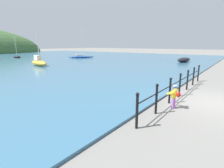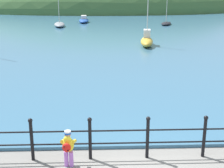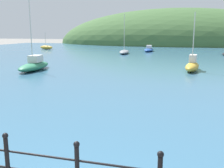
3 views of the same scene
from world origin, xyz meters
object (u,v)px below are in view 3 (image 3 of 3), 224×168
at_px(boat_green_fishing, 34,65).
at_px(boat_far_right, 124,52).
at_px(boat_twin_mast, 46,47).
at_px(boat_far_left, 149,49).
at_px(boat_mid_harbor, 192,65).

distance_m(boat_green_fishing, boat_far_right, 18.00).
distance_m(boat_twin_mast, boat_far_right, 16.30).
relative_size(boat_twin_mast, boat_green_fishing, 0.54).
xyz_separation_m(boat_green_fishing, boat_far_left, (6.36, 22.93, -0.09)).
bearing_deg(boat_mid_harbor, boat_twin_mast, 140.22).
distance_m(boat_green_fishing, boat_mid_harbor, 12.78).
relative_size(boat_far_right, boat_far_left, 1.19).
xyz_separation_m(boat_far_right, boat_far_left, (2.80, 5.28, 0.03)).
height_order(boat_mid_harbor, boat_far_right, boat_far_right).
bearing_deg(boat_far_right, boat_mid_harbor, -58.85).
xyz_separation_m(boat_twin_mast, boat_mid_harbor, (24.21, -20.16, 0.09)).
relative_size(boat_twin_mast, boat_mid_harbor, 0.66).
relative_size(boat_mid_harbor, boat_far_right, 0.83).
bearing_deg(boat_far_left, boat_far_right, -117.93).
relative_size(boat_twin_mast, boat_far_right, 0.55).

